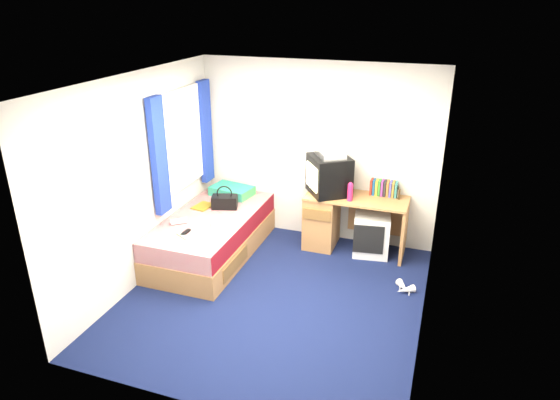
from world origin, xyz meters
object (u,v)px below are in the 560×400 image
(remote_control, at_px, (186,232))
(white_heels, at_px, (404,288))
(aerosol_can, at_px, (348,188))
(pillow, at_px, (232,191))
(vcr, at_px, (330,153))
(pink_water_bottle, at_px, (350,193))
(storage_cube, at_px, (371,233))
(crt_tv, at_px, (329,175))
(desk, at_px, (335,218))
(bed, at_px, (212,235))
(water_bottle, at_px, (179,221))
(picture_frame, at_px, (398,193))
(towel, at_px, (225,223))
(colour_swatch_fan, at_px, (184,236))
(magazine, at_px, (203,206))
(handbag, at_px, (225,201))

(remote_control, xyz_separation_m, white_heels, (2.53, 0.45, -0.51))
(aerosol_can, bearing_deg, pillow, -179.53)
(vcr, height_order, pink_water_bottle, vcr)
(storage_cube, bearing_deg, crt_tv, 168.61)
(storage_cube, distance_m, crt_tv, 0.94)
(desk, xyz_separation_m, remote_control, (-1.50, -1.28, 0.14))
(desk, xyz_separation_m, white_heels, (1.03, -0.83, -0.37))
(bed, height_order, water_bottle, water_bottle)
(bed, xyz_separation_m, picture_frame, (2.21, 0.87, 0.55))
(towel, bearing_deg, storage_cube, 29.97)
(desk, xyz_separation_m, pink_water_bottle, (0.21, -0.15, 0.45))
(aerosol_can, height_order, water_bottle, aerosol_can)
(towel, height_order, colour_swatch_fan, towel)
(pillow, relative_size, water_bottle, 2.82)
(aerosol_can, relative_size, towel, 0.68)
(bed, distance_m, pink_water_bottle, 1.85)
(aerosol_can, bearing_deg, water_bottle, -149.35)
(pillow, height_order, pink_water_bottle, pink_water_bottle)
(magazine, relative_size, remote_control, 1.75)
(storage_cube, xyz_separation_m, magazine, (-2.17, -0.48, 0.27))
(vcr, relative_size, remote_control, 2.61)
(magazine, xyz_separation_m, water_bottle, (-0.03, -0.57, 0.03))
(bed, distance_m, desk, 1.62)
(aerosol_can, height_order, colour_swatch_fan, aerosol_can)
(pillow, xyz_separation_m, picture_frame, (2.26, 0.13, 0.22))
(vcr, bearing_deg, remote_control, -80.44)
(bed, distance_m, storage_cube, 2.06)
(towel, bearing_deg, remote_control, -140.57)
(white_heels, bearing_deg, pillow, 161.59)
(handbag, xyz_separation_m, remote_control, (-0.12, -0.84, -0.08))
(crt_tv, bearing_deg, vcr, 90.00)
(bed, relative_size, handbag, 5.36)
(handbag, relative_size, towel, 1.33)
(storage_cube, xyz_separation_m, remote_control, (-2.00, -1.25, 0.27))
(storage_cube, height_order, remote_control, remote_control)
(magazine, bearing_deg, picture_frame, 14.75)
(colour_swatch_fan, bearing_deg, desk, 42.84)
(crt_tv, relative_size, handbag, 1.82)
(storage_cube, height_order, white_heels, storage_cube)
(storage_cube, relative_size, aerosol_can, 2.92)
(pink_water_bottle, bearing_deg, bed, -160.55)
(pillow, bearing_deg, white_heels, -18.41)
(pink_water_bottle, xyz_separation_m, water_bottle, (-1.92, -0.93, -0.28))
(storage_cube, height_order, towel, towel)
(pillow, xyz_separation_m, white_heels, (2.51, -0.84, -0.56))
(pillow, height_order, vcr, vcr)
(storage_cube, xyz_separation_m, handbag, (-1.88, -0.41, 0.35))
(crt_tv, height_order, remote_control, crt_tv)
(pink_water_bottle, xyz_separation_m, white_heels, (0.82, -0.68, -0.82))
(towel, height_order, water_bottle, towel)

